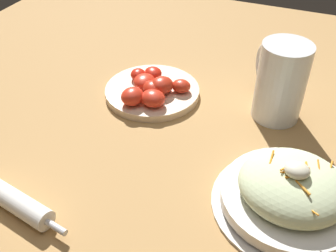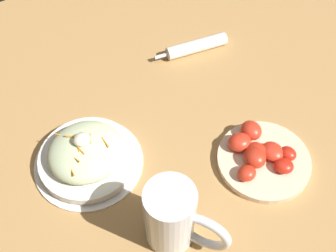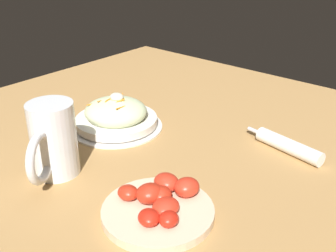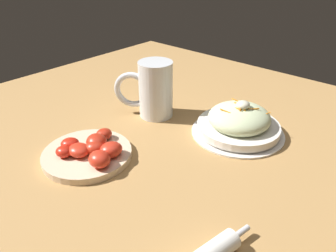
{
  "view_description": "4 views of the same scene",
  "coord_description": "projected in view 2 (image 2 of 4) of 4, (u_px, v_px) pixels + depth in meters",
  "views": [
    {
      "loc": [
        0.2,
        -0.52,
        0.48
      ],
      "look_at": [
        -0.0,
        -0.03,
        0.05
      ],
      "focal_mm": 42.29,
      "sensor_mm": 36.0,
      "label": 1
    },
    {
      "loc": [
        0.33,
        0.42,
        0.78
      ],
      "look_at": [
        0.05,
        -0.02,
        0.08
      ],
      "focal_mm": 45.35,
      "sensor_mm": 36.0,
      "label": 2
    },
    {
      "loc": [
        -0.49,
        0.56,
        0.46
      ],
      "look_at": [
        0.01,
        -0.04,
        0.08
      ],
      "focal_mm": 43.83,
      "sensor_mm": 36.0,
      "label": 3
    },
    {
      "loc": [
        -0.43,
        -0.41,
        0.42
      ],
      "look_at": [
        0.05,
        0.01,
        0.06
      ],
      "focal_mm": 34.46,
      "sensor_mm": 36.0,
      "label": 4
    }
  ],
  "objects": [
    {
      "name": "ground_plane",
      "position": [
        192.0,
        143.0,
        0.94
      ],
      "size": [
        1.43,
        1.43,
        0.0
      ],
      "primitive_type": "plane",
      "color": "#B2844C"
    },
    {
      "name": "napkin_roll",
      "position": [
        196.0,
        46.0,
        1.11
      ],
      "size": [
        0.2,
        0.06,
        0.03
      ],
      "color": "white",
      "rests_on": "ground_plane"
    },
    {
      "name": "tomato_plate",
      "position": [
        261.0,
        156.0,
        0.9
      ],
      "size": [
        0.2,
        0.2,
        0.05
      ],
      "color": "beige",
      "rests_on": "ground_plane"
    },
    {
      "name": "salad_plate",
      "position": [
        87.0,
        155.0,
        0.89
      ],
      "size": [
        0.23,
        0.23,
        0.09
      ],
      "color": "white",
      "rests_on": "ground_plane"
    },
    {
      "name": "beer_mug",
      "position": [
        172.0,
        219.0,
        0.76
      ],
      "size": [
        0.12,
        0.15,
        0.15
      ],
      "color": "white",
      "rests_on": "ground_plane"
    }
  ]
}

